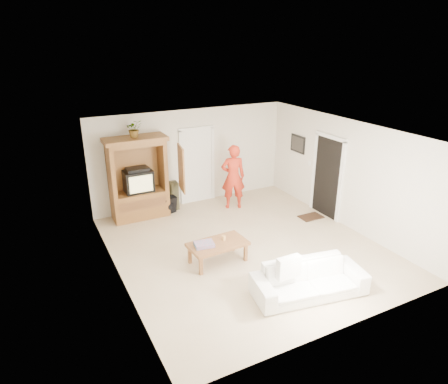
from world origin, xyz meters
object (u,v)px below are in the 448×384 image
object	(u,v)px
man	(233,177)
coffee_table	(218,245)
sofa	(309,280)
armoire	(139,183)

from	to	relation	value
man	coffee_table	world-z (taller)	man
coffee_table	man	bearing A→B (deg)	52.26
man	sofa	xyz separation A→B (m)	(-0.66, -4.11, -0.58)
man	sofa	bearing A→B (deg)	100.28
man	coffee_table	distance (m)	2.92
armoire	coffee_table	xyz separation A→B (m)	(0.76, -2.93, -0.52)
armoire	sofa	world-z (taller)	armoire
man	sofa	world-z (taller)	man
sofa	coffee_table	size ratio (longest dim) A/B	1.66
armoire	sofa	xyz separation A→B (m)	(1.72, -4.67, -0.61)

